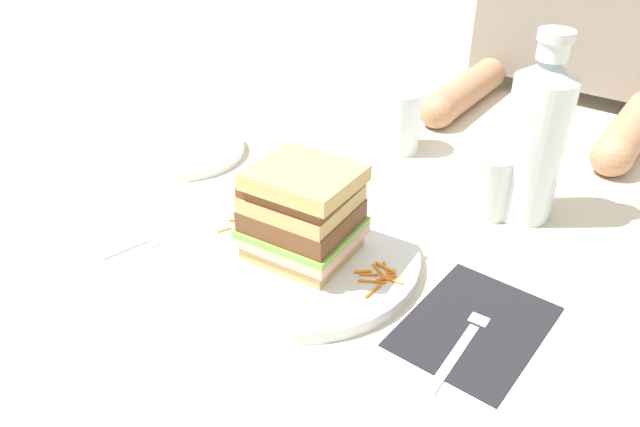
{
  "coord_description": "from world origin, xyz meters",
  "views": [
    {
      "loc": [
        0.37,
        -0.5,
        0.45
      ],
      "look_at": [
        0.0,
        0.0,
        0.06
      ],
      "focal_mm": 34.5,
      "sensor_mm": 36.0,
      "label": 1
    }
  ],
  "objects_px": {
    "fork": "(467,336)",
    "napkin_pink": "(120,234)",
    "water_bottle": "(535,138)",
    "empty_tumbler_1": "(399,121)",
    "main_plate": "(305,258)",
    "side_plate": "(186,150)",
    "juice_glass": "(487,187)",
    "empty_tumbler_0": "(510,144)",
    "napkin_dark": "(475,326)",
    "sandwich": "(305,213)",
    "knife": "(200,215)"
  },
  "relations": [
    {
      "from": "fork",
      "to": "napkin_pink",
      "type": "bearing_deg",
      "value": -168.81
    },
    {
      "from": "water_bottle",
      "to": "empty_tumbler_1",
      "type": "distance_m",
      "value": 0.25
    },
    {
      "from": "main_plate",
      "to": "side_plate",
      "type": "height_order",
      "value": "main_plate"
    },
    {
      "from": "juice_glass",
      "to": "side_plate",
      "type": "height_order",
      "value": "juice_glass"
    },
    {
      "from": "napkin_pink",
      "to": "empty_tumbler_0",
      "type": "bearing_deg",
      "value": 55.11
    },
    {
      "from": "napkin_dark",
      "to": "water_bottle",
      "type": "height_order",
      "value": "water_bottle"
    },
    {
      "from": "juice_glass",
      "to": "water_bottle",
      "type": "bearing_deg",
      "value": 29.98
    },
    {
      "from": "main_plate",
      "to": "sandwich",
      "type": "relative_size",
      "value": 2.16
    },
    {
      "from": "napkin_dark",
      "to": "juice_glass",
      "type": "relative_size",
      "value": 1.96
    },
    {
      "from": "main_plate",
      "to": "fork",
      "type": "relative_size",
      "value": 1.69
    },
    {
      "from": "juice_glass",
      "to": "empty_tumbler_1",
      "type": "relative_size",
      "value": 0.89
    },
    {
      "from": "sandwich",
      "to": "water_bottle",
      "type": "distance_m",
      "value": 0.31
    },
    {
      "from": "main_plate",
      "to": "water_bottle",
      "type": "relative_size",
      "value": 1.13
    },
    {
      "from": "sandwich",
      "to": "empty_tumbler_1",
      "type": "relative_size",
      "value": 1.31
    },
    {
      "from": "main_plate",
      "to": "water_bottle",
      "type": "height_order",
      "value": "water_bottle"
    },
    {
      "from": "main_plate",
      "to": "empty_tumbler_1",
      "type": "bearing_deg",
      "value": 100.8
    },
    {
      "from": "fork",
      "to": "water_bottle",
      "type": "xyz_separation_m",
      "value": [
        -0.04,
        0.27,
        0.11
      ]
    },
    {
      "from": "napkin_dark",
      "to": "napkin_pink",
      "type": "distance_m",
      "value": 0.46
    },
    {
      "from": "sandwich",
      "to": "fork",
      "type": "xyz_separation_m",
      "value": [
        0.21,
        -0.0,
        -0.07
      ]
    },
    {
      "from": "sandwich",
      "to": "empty_tumbler_1",
      "type": "bearing_deg",
      "value": 100.87
    },
    {
      "from": "napkin_pink",
      "to": "sandwich",
      "type": "bearing_deg",
      "value": 21.77
    },
    {
      "from": "main_plate",
      "to": "side_plate",
      "type": "relative_size",
      "value": 1.5
    },
    {
      "from": "empty_tumbler_1",
      "to": "napkin_pink",
      "type": "distance_m",
      "value": 0.46
    },
    {
      "from": "empty_tumbler_0",
      "to": "side_plate",
      "type": "relative_size",
      "value": 0.39
    },
    {
      "from": "knife",
      "to": "napkin_pink",
      "type": "bearing_deg",
      "value": -119.57
    },
    {
      "from": "side_plate",
      "to": "napkin_dark",
      "type": "bearing_deg",
      "value": -10.55
    },
    {
      "from": "side_plate",
      "to": "empty_tumbler_0",
      "type": "bearing_deg",
      "value": 31.64
    },
    {
      "from": "empty_tumbler_1",
      "to": "knife",
      "type": "bearing_deg",
      "value": -109.0
    },
    {
      "from": "sandwich",
      "to": "empty_tumbler_0",
      "type": "height_order",
      "value": "sandwich"
    },
    {
      "from": "napkin_dark",
      "to": "empty_tumbler_1",
      "type": "xyz_separation_m",
      "value": [
        -0.27,
        0.32,
        0.05
      ]
    },
    {
      "from": "main_plate",
      "to": "fork",
      "type": "xyz_separation_m",
      "value": [
        0.21,
        -0.01,
        -0.0
      ]
    },
    {
      "from": "sandwich",
      "to": "knife",
      "type": "distance_m",
      "value": 0.19
    },
    {
      "from": "napkin_dark",
      "to": "empty_tumbler_1",
      "type": "height_order",
      "value": "empty_tumbler_1"
    },
    {
      "from": "knife",
      "to": "side_plate",
      "type": "distance_m",
      "value": 0.19
    },
    {
      "from": "knife",
      "to": "water_bottle",
      "type": "distance_m",
      "value": 0.45
    },
    {
      "from": "empty_tumbler_1",
      "to": "side_plate",
      "type": "distance_m",
      "value": 0.34
    },
    {
      "from": "main_plate",
      "to": "sandwich",
      "type": "distance_m",
      "value": 0.06
    },
    {
      "from": "juice_glass",
      "to": "water_bottle",
      "type": "height_order",
      "value": "water_bottle"
    },
    {
      "from": "knife",
      "to": "empty_tumbler_0",
      "type": "relative_size",
      "value": 2.76
    },
    {
      "from": "empty_tumbler_1",
      "to": "water_bottle",
      "type": "bearing_deg",
      "value": -16.82
    },
    {
      "from": "side_plate",
      "to": "empty_tumbler_1",
      "type": "bearing_deg",
      "value": 38.91
    },
    {
      "from": "empty_tumbler_1",
      "to": "napkin_pink",
      "type": "bearing_deg",
      "value": -111.45
    },
    {
      "from": "knife",
      "to": "napkin_pink",
      "type": "relative_size",
      "value": 2.5
    },
    {
      "from": "fork",
      "to": "main_plate",
      "type": "bearing_deg",
      "value": 178.6
    },
    {
      "from": "empty_tumbler_0",
      "to": "napkin_dark",
      "type": "bearing_deg",
      "value": -73.29
    },
    {
      "from": "water_bottle",
      "to": "empty_tumbler_1",
      "type": "relative_size",
      "value": 2.51
    },
    {
      "from": "main_plate",
      "to": "sandwich",
      "type": "xyz_separation_m",
      "value": [
        0.0,
        -0.0,
        0.06
      ]
    },
    {
      "from": "sandwich",
      "to": "empty_tumbler_0",
      "type": "xyz_separation_m",
      "value": [
        0.1,
        0.38,
        -0.04
      ]
    },
    {
      "from": "fork",
      "to": "empty_tumbler_0",
      "type": "bearing_deg",
      "value": 105.88
    },
    {
      "from": "juice_glass",
      "to": "main_plate",
      "type": "bearing_deg",
      "value": -117.88
    }
  ]
}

